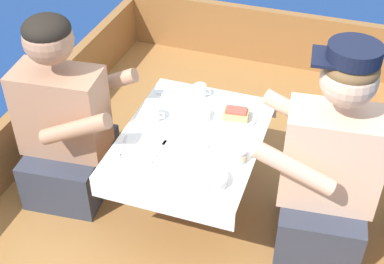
{
  "coord_description": "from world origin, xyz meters",
  "views": [
    {
      "loc": [
        0.6,
        -1.69,
        2.23
      ],
      "look_at": [
        0.0,
        0.07,
        0.76
      ],
      "focal_mm": 50.0,
      "sensor_mm": 36.0,
      "label": 1
    }
  ],
  "objects_px": {
    "coffee_cup_starboard": "(151,113)",
    "tin_can": "(239,156)",
    "coffee_cup_port": "(200,90)",
    "sandwich": "(236,114)",
    "person_port": "(65,126)",
    "person_starboard": "(328,170)"
  },
  "relations": [
    {
      "from": "coffee_cup_starboard",
      "to": "tin_can",
      "type": "distance_m",
      "value": 0.48
    },
    {
      "from": "coffee_cup_port",
      "to": "coffee_cup_starboard",
      "type": "distance_m",
      "value": 0.3
    },
    {
      "from": "person_port",
      "to": "coffee_cup_starboard",
      "type": "relative_size",
      "value": 8.83
    },
    {
      "from": "person_starboard",
      "to": "sandwich",
      "type": "xyz_separation_m",
      "value": [
        -0.45,
        0.19,
        0.05
      ]
    },
    {
      "from": "person_starboard",
      "to": "coffee_cup_starboard",
      "type": "distance_m",
      "value": 0.83
    },
    {
      "from": "person_port",
      "to": "tin_can",
      "type": "xyz_separation_m",
      "value": [
        0.85,
        -0.02,
        0.07
      ]
    },
    {
      "from": "coffee_cup_starboard",
      "to": "tin_can",
      "type": "relative_size",
      "value": 1.61
    },
    {
      "from": "person_port",
      "to": "sandwich",
      "type": "xyz_separation_m",
      "value": [
        0.76,
        0.25,
        0.08
      ]
    },
    {
      "from": "coffee_cup_port",
      "to": "tin_can",
      "type": "distance_m",
      "value": 0.51
    },
    {
      "from": "sandwich",
      "to": "coffee_cup_port",
      "type": "bearing_deg",
      "value": 148.97
    },
    {
      "from": "sandwich",
      "to": "coffee_cup_starboard",
      "type": "relative_size",
      "value": 1.15
    },
    {
      "from": "person_starboard",
      "to": "tin_can",
      "type": "xyz_separation_m",
      "value": [
        -0.37,
        -0.09,
        0.05
      ]
    },
    {
      "from": "person_port",
      "to": "person_starboard",
      "type": "xyz_separation_m",
      "value": [
        1.21,
        0.07,
        0.02
      ]
    },
    {
      "from": "person_port",
      "to": "coffee_cup_starboard",
      "type": "height_order",
      "value": "person_port"
    },
    {
      "from": "person_port",
      "to": "tin_can",
      "type": "distance_m",
      "value": 0.85
    },
    {
      "from": "person_starboard",
      "to": "coffee_cup_port",
      "type": "bearing_deg",
      "value": -31.43
    },
    {
      "from": "sandwich",
      "to": "tin_can",
      "type": "distance_m",
      "value": 0.29
    },
    {
      "from": "coffee_cup_port",
      "to": "tin_can",
      "type": "xyz_separation_m",
      "value": [
        0.3,
        -0.41,
        -0.01
      ]
    },
    {
      "from": "sandwich",
      "to": "coffee_cup_starboard",
      "type": "bearing_deg",
      "value": -160.73
    },
    {
      "from": "person_port",
      "to": "tin_can",
      "type": "height_order",
      "value": "person_port"
    },
    {
      "from": "coffee_cup_port",
      "to": "coffee_cup_starboard",
      "type": "relative_size",
      "value": 0.83
    },
    {
      "from": "person_port",
      "to": "person_starboard",
      "type": "height_order",
      "value": "person_starboard"
    }
  ]
}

